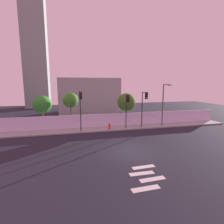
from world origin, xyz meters
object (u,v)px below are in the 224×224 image
fire_hydrant (109,126)px  roadside_tree_midright (126,102)px  traffic_light_left (81,103)px  roadside_tree_leftmost (42,105)px  street_lamp_curbside (164,101)px  traffic_light_right (127,104)px  roadside_tree_midleft (71,100)px  traffic_light_center (144,102)px

fire_hydrant → roadside_tree_midright: bearing=42.4°
traffic_light_left → fire_hydrant: 5.06m
roadside_tree_leftmost → roadside_tree_midright: 12.24m
street_lamp_curbside → traffic_light_right: bearing=-173.8°
roadside_tree_leftmost → roadside_tree_midright: size_ratio=0.96×
roadside_tree_midright → roadside_tree_midleft: bearing=180.0°
fire_hydrant → roadside_tree_midright: size_ratio=0.17×
roadside_tree_leftmost → street_lamp_curbside: bearing=-11.0°
roadside_tree_leftmost → roadside_tree_midleft: (3.82, 0.00, 0.54)m
roadside_tree_leftmost → traffic_light_right: bearing=-19.4°
fire_hydrant → roadside_tree_midleft: size_ratio=0.16×
roadside_tree_leftmost → fire_hydrant: bearing=-19.4°
traffic_light_left → roadside_tree_leftmost: 6.26m
street_lamp_curbside → fire_hydrant: bearing=178.9°
street_lamp_curbside → fire_hydrant: 8.56m
traffic_light_right → street_lamp_curbside: bearing=6.2°
traffic_light_center → fire_hydrant: 5.75m
traffic_light_center → roadside_tree_midright: 3.94m
roadside_tree_midleft → roadside_tree_midright: bearing=0.0°
traffic_light_left → traffic_light_center: bearing=-0.0°
street_lamp_curbside → traffic_light_left: bearing=-177.9°
roadside_tree_leftmost → roadside_tree_midleft: size_ratio=0.92×
traffic_light_left → roadside_tree_midleft: bearing=108.2°
traffic_light_center → street_lamp_curbside: size_ratio=0.83×
fire_hydrant → roadside_tree_midright: roadside_tree_midright is taller
traffic_light_left → roadside_tree_midleft: 3.88m
traffic_light_center → roadside_tree_midright: size_ratio=1.03×
traffic_light_right → roadside_tree_midleft: 8.23m
street_lamp_curbside → roadside_tree_midleft: (-12.95, 3.27, 0.13)m
roadside_tree_midleft → roadside_tree_midright: size_ratio=1.04×
traffic_light_left → traffic_light_right: bearing=-1.9°
roadside_tree_midleft → street_lamp_curbside: bearing=-14.2°
traffic_light_center → traffic_light_right: bearing=-175.5°
street_lamp_curbside → roadside_tree_midright: 5.59m
fire_hydrant → street_lamp_curbside: bearing=-1.1°
traffic_light_right → traffic_light_left: bearing=178.1°
traffic_light_center → roadside_tree_leftmost: (-13.58, 3.69, -0.38)m
traffic_light_left → street_lamp_curbside: street_lamp_curbside is taller
traffic_light_left → traffic_light_right: (6.03, -0.20, -0.29)m
traffic_light_center → street_lamp_curbside: street_lamp_curbside is taller
roadside_tree_midleft → roadside_tree_midright: 8.44m
street_lamp_curbside → roadside_tree_leftmost: 17.09m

